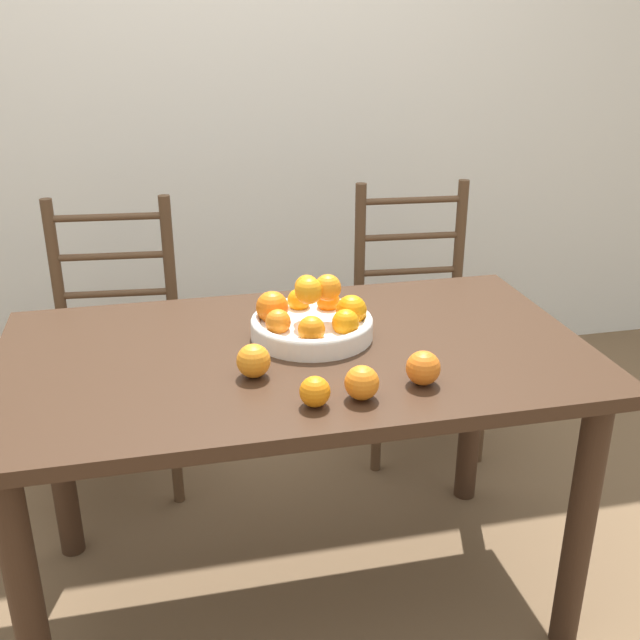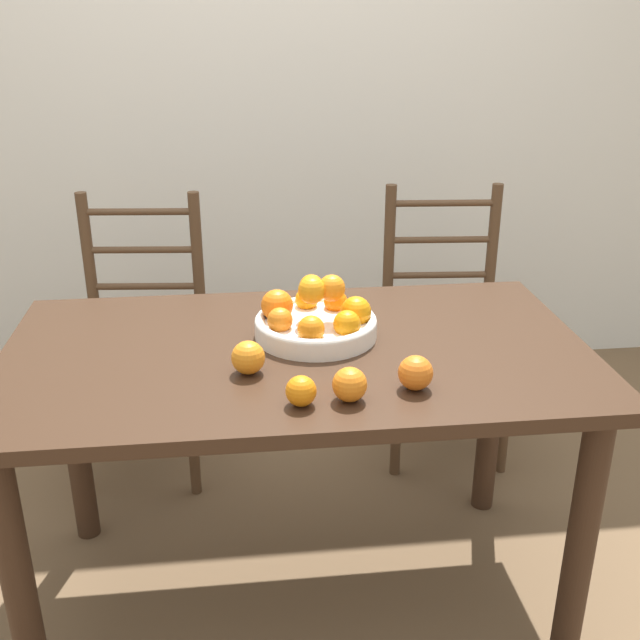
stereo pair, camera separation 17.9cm
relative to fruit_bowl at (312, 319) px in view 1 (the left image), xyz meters
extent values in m
plane|color=brown|center=(-0.05, -0.06, -0.81)|extent=(12.00, 12.00, 0.00)
cube|color=silver|center=(-0.05, 1.42, 0.49)|extent=(8.00, 0.06, 2.60)
cube|color=#382316|center=(-0.05, -0.06, -0.06)|extent=(1.44, 0.81, 0.03)
cylinder|color=#382316|center=(-0.69, -0.39, -0.44)|extent=(0.07, 0.07, 0.72)
cylinder|color=#382316|center=(0.58, -0.39, -0.44)|extent=(0.07, 0.07, 0.72)
cylinder|color=#382316|center=(-0.69, 0.26, -0.44)|extent=(0.07, 0.07, 0.72)
cylinder|color=#382316|center=(0.58, 0.26, -0.44)|extent=(0.07, 0.07, 0.72)
cylinder|color=white|center=(0.00, 0.00, -0.03)|extent=(0.31, 0.31, 0.04)
torus|color=white|center=(0.00, 0.00, 0.00)|extent=(0.31, 0.31, 0.02)
sphere|color=orange|center=(0.10, -0.01, 0.02)|extent=(0.08, 0.08, 0.08)
sphere|color=orange|center=(0.06, 0.08, 0.01)|extent=(0.06, 0.06, 0.06)
sphere|color=orange|center=(-0.01, 0.10, 0.02)|extent=(0.06, 0.06, 0.06)
sphere|color=orange|center=(-0.10, 0.03, 0.03)|extent=(0.08, 0.08, 0.08)
sphere|color=orange|center=(-0.09, -0.04, 0.02)|extent=(0.06, 0.06, 0.06)
sphere|color=orange|center=(-0.02, -0.10, 0.02)|extent=(0.07, 0.07, 0.07)
sphere|color=orange|center=(0.07, -0.07, 0.01)|extent=(0.07, 0.07, 0.07)
sphere|color=orange|center=(0.04, -0.01, 0.08)|extent=(0.07, 0.07, 0.07)
sphere|color=orange|center=(-0.01, 0.02, 0.08)|extent=(0.06, 0.06, 0.06)
sphere|color=orange|center=(-0.01, -0.02, 0.08)|extent=(0.07, 0.07, 0.07)
sphere|color=orange|center=(-0.18, -0.19, -0.01)|extent=(0.08, 0.08, 0.08)
sphere|color=orange|center=(-0.07, -0.35, -0.01)|extent=(0.07, 0.07, 0.07)
sphere|color=orange|center=(0.03, -0.34, -0.01)|extent=(0.08, 0.08, 0.08)
sphere|color=orange|center=(0.18, -0.31, -0.01)|extent=(0.08, 0.08, 0.08)
cylinder|color=#513823|center=(-0.74, 0.48, -0.57)|extent=(0.04, 0.04, 0.47)
cylinder|color=#513823|center=(-0.36, 0.44, -0.57)|extent=(0.04, 0.04, 0.47)
cylinder|color=#513823|center=(-0.71, 0.84, -0.33)|extent=(0.04, 0.04, 0.96)
cylinder|color=#513823|center=(-0.33, 0.80, -0.33)|extent=(0.04, 0.04, 0.96)
cube|color=#513823|center=(-0.54, 0.64, -0.32)|extent=(0.46, 0.44, 0.04)
cylinder|color=#513823|center=(-0.52, 0.82, -0.19)|extent=(0.38, 0.06, 0.02)
cylinder|color=#513823|center=(-0.52, 0.82, -0.05)|extent=(0.38, 0.06, 0.02)
cylinder|color=#513823|center=(-0.52, 0.82, 0.08)|extent=(0.38, 0.06, 0.02)
cylinder|color=#513823|center=(0.33, 0.48, -0.57)|extent=(0.04, 0.04, 0.47)
cylinder|color=#513823|center=(0.71, 0.45, -0.57)|extent=(0.04, 0.04, 0.47)
cylinder|color=#513823|center=(0.36, 0.84, -0.33)|extent=(0.04, 0.04, 0.96)
cylinder|color=#513823|center=(0.74, 0.81, -0.33)|extent=(0.04, 0.04, 0.96)
cube|color=#513823|center=(0.54, 0.64, -0.32)|extent=(0.45, 0.43, 0.04)
cylinder|color=#513823|center=(0.55, 0.82, -0.19)|extent=(0.38, 0.05, 0.02)
cylinder|color=#513823|center=(0.55, 0.82, -0.05)|extent=(0.38, 0.05, 0.02)
cylinder|color=#513823|center=(0.55, 0.82, 0.08)|extent=(0.38, 0.05, 0.02)
camera|label=1|loc=(-0.37, -1.70, 0.72)|focal=42.00mm
camera|label=2|loc=(-0.19, -1.73, 0.72)|focal=42.00mm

